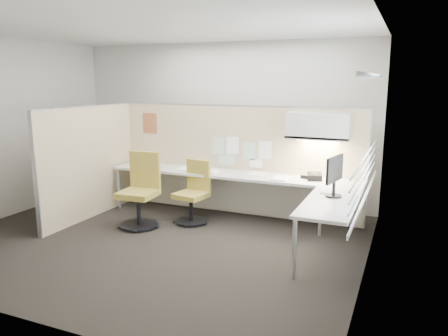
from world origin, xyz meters
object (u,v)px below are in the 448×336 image
at_px(phone, 314,177).
at_px(monitor, 335,174).
at_px(desk, 248,185).
at_px(chair_right, 194,194).
at_px(chair_left, 141,193).

bearing_deg(phone, monitor, -80.67).
height_order(desk, chair_right, chair_right).
relative_size(desk, chair_right, 4.26).
bearing_deg(phone, chair_right, 176.40).
height_order(chair_right, monitor, monitor).
xyz_separation_m(chair_left, chair_right, (0.65, 0.46, -0.07)).
distance_m(desk, phone, 0.99).
bearing_deg(desk, monitor, -25.51).
distance_m(chair_left, monitor, 2.86).
bearing_deg(monitor, desk, 76.42).
xyz_separation_m(desk, monitor, (1.37, -0.65, 0.42)).
height_order(monitor, phone, monitor).
height_order(chair_right, phone, chair_right).
height_order(chair_left, phone, chair_left).
bearing_deg(monitor, chair_left, 103.06).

